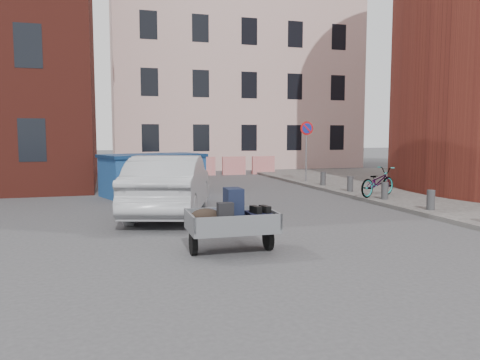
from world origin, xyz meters
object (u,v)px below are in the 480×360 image
object	(u,v)px
trailer	(231,220)
silver_car	(170,185)
dumpster	(153,175)
bicycle	(377,182)

from	to	relation	value
trailer	silver_car	distance (m)	4.44
dumpster	trailer	bearing A→B (deg)	-106.27
dumpster	silver_car	bearing A→B (deg)	-109.55
dumpster	silver_car	xyz separation A→B (m)	(0.02, -4.38, 0.06)
trailer	silver_car	world-z (taller)	silver_car
trailer	dumpster	bearing A→B (deg)	94.26
dumpster	bicycle	size ratio (longest dim) A/B	2.15
dumpster	silver_car	distance (m)	4.39
trailer	bicycle	size ratio (longest dim) A/B	0.98
silver_car	bicycle	size ratio (longest dim) A/B	2.69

